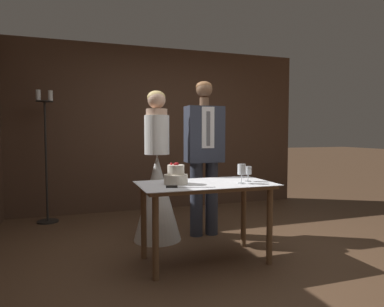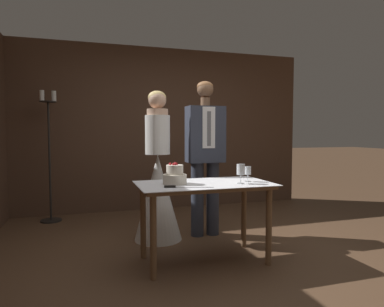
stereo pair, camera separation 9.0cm
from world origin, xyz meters
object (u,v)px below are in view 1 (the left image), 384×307
at_px(cake_knife, 181,187).
at_px(bride, 157,186).
at_px(candle_stand, 46,160).
at_px(wine_glass_near, 242,170).
at_px(wine_glass_middle, 248,171).
at_px(tiered_cake, 176,176).
at_px(groom, 204,151).
at_px(cake_table, 205,194).

bearing_deg(cake_knife, bride, 104.24).
distance_m(bride, candle_stand, 1.77).
distance_m(wine_glass_near, candle_stand, 2.83).
relative_size(wine_glass_near, candle_stand, 0.10).
bearing_deg(bride, wine_glass_near, -56.96).
distance_m(cake_knife, wine_glass_middle, 0.75).
xyz_separation_m(wine_glass_middle, bride, (-0.72, 0.82, -0.23)).
bearing_deg(bride, wine_glass_middle, -48.67).
height_order(tiered_cake, groom, groom).
height_order(wine_glass_middle, candle_stand, candle_stand).
height_order(wine_glass_middle, groom, groom).
bearing_deg(groom, candle_stand, 145.95).
bearing_deg(wine_glass_near, wine_glass_middle, 39.51).
distance_m(cake_table, groom, 0.91).
xyz_separation_m(tiered_cake, wine_glass_near, (0.59, -0.17, 0.05)).
xyz_separation_m(cake_knife, bride, (0.01, 0.97, -0.14)).
xyz_separation_m(tiered_cake, wine_glass_middle, (0.71, -0.07, 0.03)).
bearing_deg(wine_glass_middle, wine_glass_near, -140.49).
bearing_deg(groom, wine_glass_middle, -79.74).
height_order(cake_knife, groom, groom).
bearing_deg(wine_glass_near, cake_table, 156.41).
relative_size(cake_table, bride, 0.74).
height_order(cake_table, bride, bride).
xyz_separation_m(groom, candle_stand, (-1.82, 1.23, -0.16)).
height_order(cake_knife, candle_stand, candle_stand).
xyz_separation_m(wine_glass_middle, groom, (-0.15, 0.82, 0.16)).
xyz_separation_m(bride, groom, (0.57, -0.00, 0.39)).
xyz_separation_m(tiered_cake, cake_knife, (-0.02, -0.22, -0.07)).
distance_m(cake_table, wine_glass_near, 0.41).
bearing_deg(wine_glass_near, tiered_cake, 164.24).
relative_size(cake_table, groom, 0.69).
relative_size(wine_glass_middle, bride, 0.09).
bearing_deg(wine_glass_near, groom, 91.62).
height_order(cake_knife, wine_glass_near, wine_glass_near).
bearing_deg(cake_knife, wine_glass_near, 19.66).
bearing_deg(groom, bride, 179.93).
xyz_separation_m(wine_glass_near, wine_glass_middle, (0.12, 0.10, -0.02)).
bearing_deg(wine_glass_middle, tiered_cake, 174.67).
bearing_deg(candle_stand, cake_table, -52.62).
bearing_deg(groom, cake_table, -110.08).
distance_m(cake_knife, candle_stand, 2.52).
xyz_separation_m(cake_table, tiered_cake, (-0.28, 0.03, 0.18)).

